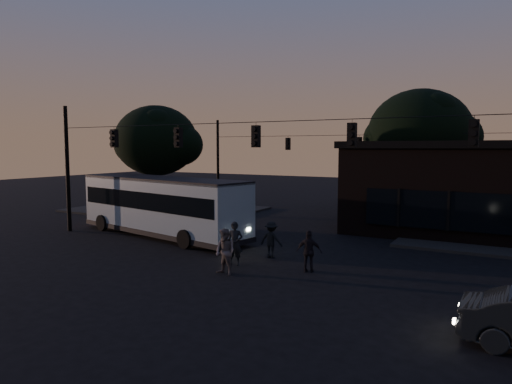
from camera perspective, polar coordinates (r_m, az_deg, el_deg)
The scene contains 12 objects.
ground at distance 18.27m, azimuth -6.29°, elevation -10.48°, with size 120.00×120.00×0.00m, color black.
sidewalk_far_left at distance 37.57m, azimuth -11.17°, elevation -2.13°, with size 14.00×10.00×0.15m, color black.
building at distance 30.32m, azimuth 26.92°, elevation 0.55°, with size 15.40×10.41×5.40m.
tree_behind at distance 36.79m, azimuth 19.75°, elevation 7.04°, with size 7.60×7.60×9.43m.
tree_left at distance 36.49m, azimuth -12.36°, elevation 6.27°, with size 6.40×6.40×8.30m.
signal_rig_near at distance 20.94m, azimuth 0.00°, elevation 3.95°, with size 26.24×0.30×7.50m.
signal_rig_far at distance 35.75m, azimuth 12.75°, elevation 4.09°, with size 26.24×0.30×7.50m.
bus at distance 26.51m, azimuth -11.72°, elevation -1.40°, with size 12.19×4.98×3.35m.
pedestrian_a at distance 19.68m, azimuth -2.66°, elevation -6.46°, with size 0.69×0.45×1.88m, color black.
pedestrian_b at distance 18.25m, azimuth -3.88°, elevation -7.48°, with size 0.90×0.70×1.85m, color #534B4D.
pedestrian_c at distance 18.71m, azimuth 6.66°, elevation -7.38°, with size 1.01×0.42×1.72m, color black.
pedestrian_d at distance 21.00m, azimuth 1.93°, elevation -5.97°, with size 1.08×0.62×1.68m, color black.
Camera 1 is at (10.29, -14.23, 5.04)m, focal length 32.00 mm.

